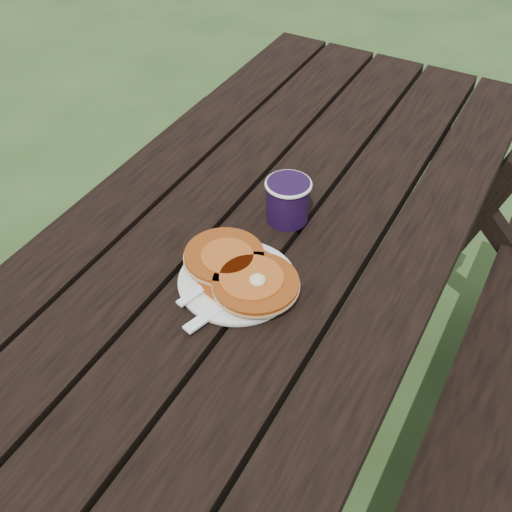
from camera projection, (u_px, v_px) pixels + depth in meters
The scene contains 7 objects.
ground at pixel (250, 443), 1.77m from camera, with size 60.00×60.00×0.00m, color #2B401B.
picnic_table at pixel (249, 361), 1.52m from camera, with size 1.36×1.80×0.75m.
plate at pixel (237, 282), 1.17m from camera, with size 0.21×0.21×0.01m, color white.
pancake_stack at pixel (241, 271), 1.16m from camera, with size 0.24×0.19×0.04m.
knife at pixel (226, 303), 1.12m from camera, with size 0.02×0.18×0.01m, color white.
fork at pixel (202, 288), 1.14m from camera, with size 0.03×0.16×0.01m, color white, non-canonical shape.
coffee_cup at pixel (288, 198), 1.28m from camera, with size 0.09×0.09×0.09m.
Camera 1 is at (0.47, -0.82, 1.58)m, focal length 45.00 mm.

